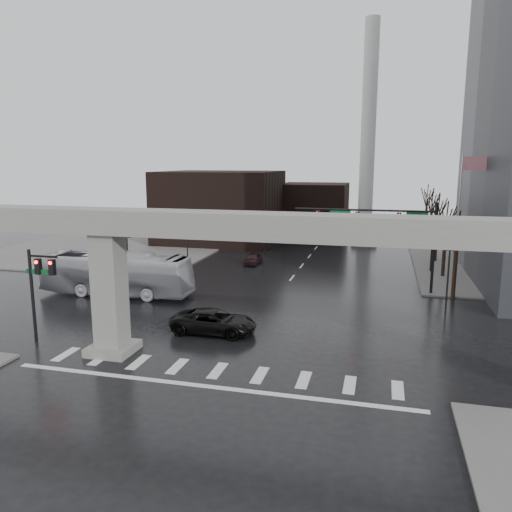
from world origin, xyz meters
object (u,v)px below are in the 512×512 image
(pickup_truck, at_px, (214,322))
(far_car, at_px, (253,259))
(city_bus, at_px, (116,274))
(signal_mast_arm, at_px, (389,227))

(pickup_truck, relative_size, far_car, 1.54)
(city_bus, bearing_deg, signal_mast_arm, -73.85)
(city_bus, distance_m, far_car, 17.54)
(city_bus, bearing_deg, pickup_truck, -123.07)
(far_car, bearing_deg, signal_mast_arm, -31.19)
(pickup_truck, xyz_separation_m, city_bus, (-11.35, 7.21, 1.05))
(signal_mast_arm, relative_size, far_car, 3.25)
(signal_mast_arm, bearing_deg, city_bus, -163.22)
(far_car, bearing_deg, city_bus, -117.76)
(signal_mast_arm, xyz_separation_m, far_car, (-14.41, 8.70, -5.19))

